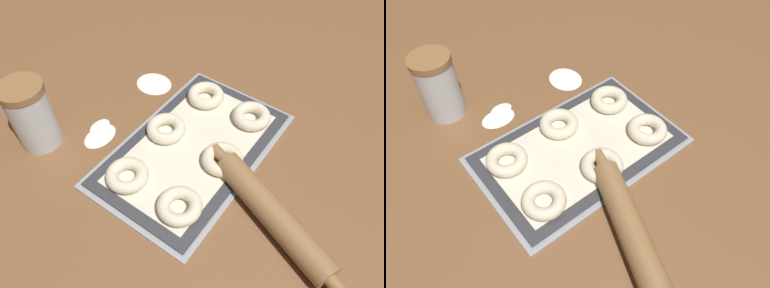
{
  "view_description": "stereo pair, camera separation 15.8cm",
  "coord_description": "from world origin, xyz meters",
  "views": [
    {
      "loc": [
        -0.46,
        -0.32,
        0.7
      ],
      "look_at": [
        -0.0,
        0.01,
        0.03
      ],
      "focal_mm": 35.0,
      "sensor_mm": 36.0,
      "label": 1
    },
    {
      "loc": [
        -0.36,
        -0.43,
        0.7
      ],
      "look_at": [
        -0.0,
        0.01,
        0.03
      ],
      "focal_mm": 35.0,
      "sensor_mm": 36.0,
      "label": 2
    }
  ],
  "objects": [
    {
      "name": "ground_plane",
      "position": [
        0.0,
        0.0,
        0.0
      ],
      "size": [
        2.8,
        2.8,
        0.0
      ],
      "primitive_type": "plane",
      "color": "brown"
    },
    {
      "name": "baking_tray",
      "position": [
        -0.0,
        0.01,
        0.0
      ],
      "size": [
        0.48,
        0.31,
        0.01
      ],
      "color": "#93969B",
      "rests_on": "ground_plane"
    },
    {
      "name": "baking_mat",
      "position": [
        -0.0,
        0.01,
        0.01
      ],
      "size": [
        0.46,
        0.28,
        0.0
      ],
      "color": "#333338",
      "rests_on": "baking_tray"
    },
    {
      "name": "bagel_front_left",
      "position": [
        -0.15,
        -0.06,
        0.03
      ],
      "size": [
        0.1,
        0.1,
        0.03
      ],
      "color": "beige",
      "rests_on": "baking_mat"
    },
    {
      "name": "bagel_front_center",
      "position": [
        -0.0,
        -0.07,
        0.03
      ],
      "size": [
        0.1,
        0.1,
        0.03
      ],
      "color": "beige",
      "rests_on": "baking_mat"
    },
    {
      "name": "bagel_front_right",
      "position": [
        0.16,
        -0.05,
        0.03
      ],
      "size": [
        0.1,
        0.1,
        0.03
      ],
      "color": "beige",
      "rests_on": "baking_mat"
    },
    {
      "name": "bagel_back_left",
      "position": [
        -0.16,
        0.08,
        0.03
      ],
      "size": [
        0.1,
        0.1,
        0.03
      ],
      "color": "beige",
      "rests_on": "baking_mat"
    },
    {
      "name": "bagel_back_center",
      "position": [
        -0.0,
        0.09,
        0.03
      ],
      "size": [
        0.1,
        0.1,
        0.03
      ],
      "color": "beige",
      "rests_on": "baking_mat"
    },
    {
      "name": "bagel_back_right",
      "position": [
        0.15,
        0.08,
        0.03
      ],
      "size": [
        0.1,
        0.1,
        0.03
      ],
      "color": "beige",
      "rests_on": "baking_mat"
    },
    {
      "name": "flour_canister",
      "position": [
        -0.19,
        0.33,
        0.09
      ],
      "size": [
        0.1,
        0.1,
        0.17
      ],
      "color": "silver",
      "rests_on": "ground_plane"
    },
    {
      "name": "rolling_pin",
      "position": [
        -0.06,
        -0.23,
        0.03
      ],
      "size": [
        0.18,
        0.39,
        0.06
      ],
      "color": "olive",
      "rests_on": "ground_plane"
    },
    {
      "name": "flour_patch_near",
      "position": [
        0.13,
        0.24,
        0.0
      ],
      "size": [
        0.09,
        0.1,
        0.0
      ],
      "color": "white",
      "rests_on": "ground_plane"
    },
    {
      "name": "flour_patch_far",
      "position": [
        -0.08,
        0.25,
        0.0
      ],
      "size": [
        0.06,
        0.04,
        0.0
      ],
      "color": "white",
      "rests_on": "ground_plane"
    },
    {
      "name": "flour_patch_side",
      "position": [
        -0.1,
        0.23,
        0.0
      ],
      "size": [
        0.09,
        0.06,
        0.0
      ],
      "color": "white",
      "rests_on": "ground_plane"
    }
  ]
}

